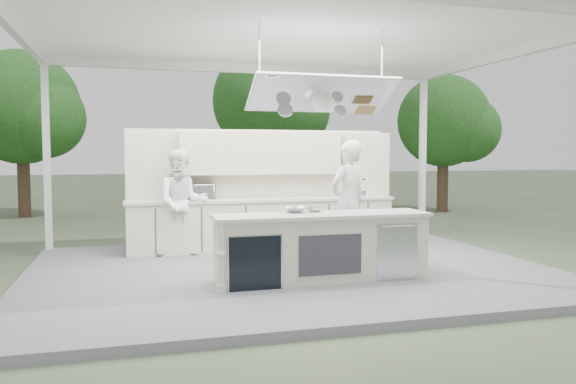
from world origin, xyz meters
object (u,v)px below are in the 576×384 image
object	(u,v)px
demo_island	(321,247)
head_chef	(348,201)
back_counter	(263,223)
sous_chef	(182,203)

from	to	relation	value
demo_island	head_chef	size ratio (longest dim) A/B	1.54
back_counter	sous_chef	world-z (taller)	sous_chef
back_counter	sous_chef	distance (m)	1.65
back_counter	sous_chef	xyz separation A→B (m)	(-1.54, -0.35, 0.46)
demo_island	sous_chef	distance (m)	3.04
demo_island	back_counter	size ratio (longest dim) A/B	0.61
head_chef	back_counter	bearing A→B (deg)	-81.00
back_counter	sous_chef	size ratio (longest dim) A/B	2.72
demo_island	head_chef	world-z (taller)	head_chef
back_counter	demo_island	bearing A→B (deg)	-86.37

